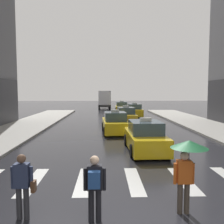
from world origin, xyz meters
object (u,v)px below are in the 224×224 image
object	(u,v)px
box_truck	(104,99)
pedestrian_with_handbag	(23,183)
taxi_fifth	(122,108)
pedestrian_with_backpack	(95,184)
taxi_second	(115,123)
taxi_fourth	(134,111)
pedestrian_with_umbrella	(187,157)
taxi_third	(126,116)
taxi_lead	(145,138)

from	to	relation	value
box_truck	pedestrian_with_handbag	size ratio (longest dim) A/B	4.59
taxi_fifth	pedestrian_with_handbag	xyz separation A→B (m)	(-4.60, -31.92, 0.21)
taxi_fifth	pedestrian_with_backpack	world-z (taller)	taxi_fifth
taxi_second	pedestrian_with_handbag	xyz separation A→B (m)	(-2.81, -12.89, 0.21)
taxi_fourth	pedestrian_with_umbrella	size ratio (longest dim) A/B	2.35
taxi_third	pedestrian_with_backpack	xyz separation A→B (m)	(-2.34, -18.82, 0.25)
taxi_fourth	box_truck	bearing A→B (deg)	104.47
taxi_second	pedestrian_with_handbag	bearing A→B (deg)	-102.30
taxi_fourth	pedestrian_with_backpack	bearing A→B (deg)	-98.95
box_truck	taxi_lead	bearing A→B (deg)	-86.11
taxi_fourth	taxi_second	bearing A→B (deg)	-103.57
taxi_second	pedestrian_with_umbrella	world-z (taller)	pedestrian_with_umbrella
taxi_fourth	pedestrian_with_handbag	xyz separation A→B (m)	(-5.82, -25.37, 0.21)
taxi_fourth	pedestrian_with_umbrella	bearing A→B (deg)	-93.76
pedestrian_with_backpack	taxi_third	bearing A→B (deg)	82.90
taxi_third	pedestrian_with_umbrella	bearing A→B (deg)	-89.90
box_truck	pedestrian_with_backpack	xyz separation A→B (m)	(-0.11, -40.77, -0.88)
taxi_lead	pedestrian_with_backpack	bearing A→B (deg)	-108.47
taxi_second	box_truck	bearing A→B (deg)	91.87
taxi_lead	pedestrian_with_umbrella	world-z (taller)	pedestrian_with_umbrella
taxi_third	taxi_fourth	size ratio (longest dim) A/B	1.00
taxi_second	taxi_fifth	size ratio (longest dim) A/B	1.01
taxi_fifth	box_truck	size ratio (longest dim) A/B	0.61
taxi_second	taxi_fourth	distance (m)	12.84
taxi_lead	pedestrian_with_handbag	distance (m)	8.14
taxi_lead	pedestrian_with_umbrella	bearing A→B (deg)	-90.23
taxi_fifth	pedestrian_with_umbrella	bearing A→B (deg)	-90.78
taxi_second	taxi_third	xyz separation A→B (m)	(1.32, 5.71, 0.00)
taxi_lead	taxi_third	world-z (taller)	same
taxi_lead	taxi_fifth	xyz separation A→B (m)	(0.41, 24.95, 0.00)
taxi_second	taxi_fourth	size ratio (longest dim) A/B	1.01
box_truck	pedestrian_with_handbag	distance (m)	40.61
taxi_second	pedestrian_with_umbrella	bearing A→B (deg)	-83.92
box_truck	pedestrian_with_handbag	bearing A→B (deg)	-92.69
taxi_fifth	pedestrian_with_backpack	size ratio (longest dim) A/B	2.78
taxi_fifth	pedestrian_with_backpack	distance (m)	32.26
taxi_fifth	pedestrian_with_umbrella	xyz separation A→B (m)	(-0.43, -31.76, 0.79)
pedestrian_with_handbag	taxi_second	bearing A→B (deg)	77.70
taxi_lead	pedestrian_with_backpack	world-z (taller)	taxi_lead
box_truck	pedestrian_with_umbrella	size ratio (longest dim) A/B	3.91
taxi_third	box_truck	bearing A→B (deg)	95.80
taxi_lead	pedestrian_with_backpack	xyz separation A→B (m)	(-2.40, -7.19, 0.25)
taxi_fifth	taxi_third	bearing A→B (deg)	-92.00
pedestrian_with_umbrella	pedestrian_with_backpack	bearing A→B (deg)	-170.88
box_truck	taxi_fourth	bearing A→B (deg)	-75.53
pedestrian_with_backpack	taxi_lead	bearing A→B (deg)	71.53
taxi_lead	taxi_fourth	distance (m)	18.47
taxi_lead	pedestrian_with_handbag	bearing A→B (deg)	-121.01
taxi_third	box_truck	distance (m)	22.09
taxi_second	taxi_fourth	world-z (taller)	same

